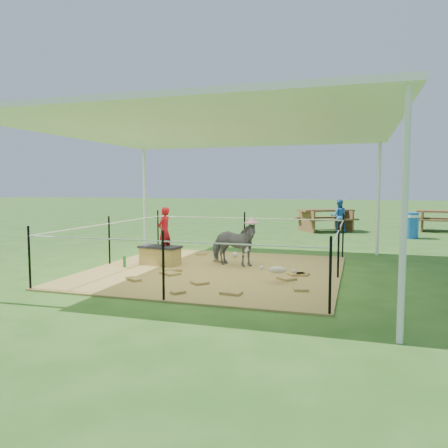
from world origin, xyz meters
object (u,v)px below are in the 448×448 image
(trash_barrel, at_px, (410,225))
(distant_person, at_px, (339,216))
(straw_bale, at_px, (160,256))
(woman, at_px, (164,225))
(foal, at_px, (278,268))
(green_bottle, at_px, (124,262))
(picnic_table_near, at_px, (325,220))
(picnic_table_far, at_px, (444,221))
(pony, at_px, (234,244))

(trash_barrel, bearing_deg, distant_person, 153.91)
(straw_bale, relative_size, trash_barrel, 0.97)
(woman, height_order, foal, woman)
(straw_bale, bearing_deg, distant_person, 67.57)
(straw_bale, height_order, foal, foal)
(trash_barrel, bearing_deg, straw_bale, -128.98)
(distant_person, bearing_deg, green_bottle, 56.62)
(woman, bearing_deg, trash_barrel, 149.46)
(straw_bale, distance_m, trash_barrel, 8.44)
(picnic_table_near, bearing_deg, trash_barrel, -58.67)
(green_bottle, bearing_deg, picnic_table_near, 69.07)
(foal, xyz_separation_m, picnic_table_far, (4.13, 9.93, 0.10))
(pony, relative_size, picnic_table_far, 0.58)
(foal, height_order, picnic_table_near, picnic_table_near)
(pony, bearing_deg, foal, -127.90)
(woman, distance_m, trash_barrel, 8.39)
(foal, xyz_separation_m, picnic_table_near, (0.12, 8.90, 0.12))
(woman, xyz_separation_m, picnic_table_near, (2.57, 7.97, -0.44))
(woman, bearing_deg, distant_person, 166.13)
(pony, xyz_separation_m, foal, (1.10, -1.23, -0.20))
(pony, relative_size, foal, 1.20)
(trash_barrel, bearing_deg, woman, -128.45)
(picnic_table_far, bearing_deg, picnic_table_near, -156.96)
(straw_bale, relative_size, distant_person, 0.67)
(straw_bale, bearing_deg, green_bottle, -140.71)
(woman, bearing_deg, picnic_table_far, 151.77)
(pony, distance_m, foal, 1.66)
(woman, height_order, picnic_table_near, woman)
(straw_bale, height_order, pony, pony)
(pony, height_order, picnic_table_near, pony)
(woman, distance_m, green_bottle, 1.05)
(distant_person, bearing_deg, foal, 77.23)
(green_bottle, bearing_deg, trash_barrel, 50.11)
(pony, bearing_deg, picnic_table_far, -20.79)
(distant_person, bearing_deg, picnic_table_far, -167.35)
(pony, height_order, foal, pony)
(green_bottle, height_order, foal, foal)
(straw_bale, relative_size, picnic_table_far, 0.43)
(picnic_table_near, bearing_deg, foal, -121.30)
(pony, relative_size, picnic_table_near, 0.55)
(foal, bearing_deg, woman, 151.22)
(straw_bale, distance_m, pony, 1.50)
(distant_person, bearing_deg, pony, 68.15)
(straw_bale, distance_m, distant_person, 8.25)
(picnic_table_far, bearing_deg, distant_person, -150.01)
(green_bottle, relative_size, pony, 0.21)
(green_bottle, height_order, picnic_table_far, picnic_table_far)
(trash_barrel, distance_m, picnic_table_near, 2.99)
(woman, relative_size, picnic_table_far, 0.52)
(green_bottle, xyz_separation_m, picnic_table_near, (3.22, 8.42, 0.25))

